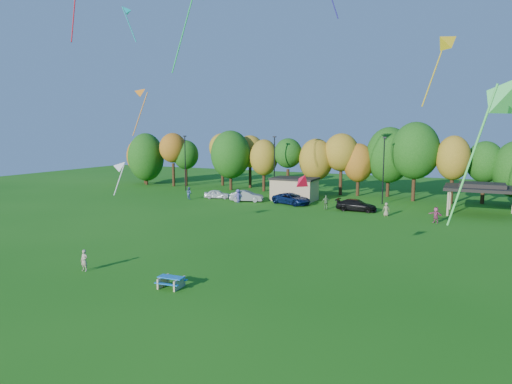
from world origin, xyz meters
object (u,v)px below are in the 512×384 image
at_px(kite_flyer, 84,260).
at_px(car_b, 247,196).
at_px(car_c, 291,199).
at_px(car_a, 217,194).
at_px(car_d, 356,205).
at_px(picnic_table, 171,281).

xyz_separation_m(kite_flyer, car_b, (-3.95, 33.53, -0.01)).
bearing_deg(car_c, car_a, 107.85).
bearing_deg(car_d, picnic_table, 171.46).
distance_m(car_c, car_d, 9.23).
height_order(picnic_table, car_a, car_a).
bearing_deg(car_a, picnic_table, -173.07).
relative_size(kite_flyer, car_b, 0.33).
height_order(car_a, car_d, car_d).
height_order(picnic_table, kite_flyer, kite_flyer).
distance_m(kite_flyer, car_c, 34.10).
bearing_deg(car_b, car_c, -102.76).
distance_m(kite_flyer, car_a, 35.48).
bearing_deg(car_d, car_a, 84.27).
bearing_deg(car_b, car_a, 65.01).
relative_size(picnic_table, car_d, 0.35).
relative_size(picnic_table, kite_flyer, 1.13).
bearing_deg(car_c, car_b, 113.27).
bearing_deg(car_d, car_b, 85.55).
height_order(car_b, car_c, car_b).
bearing_deg(car_a, car_b, -117.28).
bearing_deg(kite_flyer, car_d, 69.01).
bearing_deg(car_c, kite_flyer, -165.19).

